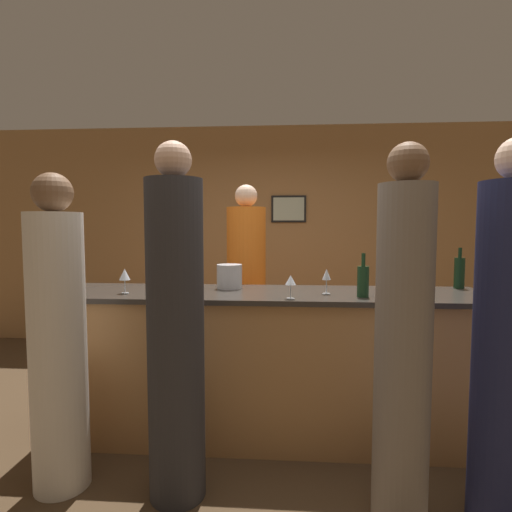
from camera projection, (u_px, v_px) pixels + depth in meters
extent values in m
plane|color=#4C3823|center=(267.00, 434.00, 2.93)|extent=(14.00, 14.00, 0.00)
cube|color=#A37547|center=(275.00, 236.00, 5.15)|extent=(8.00, 0.06, 2.80)
cube|color=black|center=(289.00, 209.00, 5.07)|extent=(0.44, 0.02, 0.34)
cube|color=#B7C6B2|center=(289.00, 209.00, 5.06)|extent=(0.39, 0.00, 0.29)
cube|color=#B27F4C|center=(267.00, 366.00, 2.89)|extent=(3.04, 0.65, 1.02)
cube|color=#332D28|center=(268.00, 294.00, 2.85)|extent=(3.10, 0.71, 0.04)
cylinder|color=orange|center=(246.00, 301.00, 3.64)|extent=(0.35, 0.35, 1.70)
sphere|color=beige|center=(246.00, 196.00, 3.57)|extent=(0.20, 0.20, 0.20)
cylinder|color=#2D2D33|center=(176.00, 341.00, 2.21)|extent=(0.31, 0.31, 1.78)
sphere|color=tan|center=(173.00, 160.00, 2.14)|extent=(0.20, 0.20, 0.20)
cylinder|color=#1E234C|center=(510.00, 357.00, 2.00)|extent=(0.35, 0.35, 1.75)
cylinder|color=gray|center=(403.00, 355.00, 2.04)|extent=(0.28, 0.28, 1.74)
sphere|color=brown|center=(408.00, 163.00, 1.97)|extent=(0.20, 0.20, 0.20)
cylinder|color=silver|center=(58.00, 352.00, 2.29)|extent=(0.31, 0.31, 1.60)
sphere|color=brown|center=(52.00, 192.00, 2.23)|extent=(0.22, 0.22, 0.22)
cylinder|color=#19381E|center=(363.00, 282.00, 2.65)|extent=(0.08, 0.08, 0.20)
cylinder|color=#19381E|center=(363.00, 260.00, 2.64)|extent=(0.03, 0.03, 0.09)
cylinder|color=black|center=(459.00, 273.00, 3.02)|extent=(0.08, 0.08, 0.23)
cylinder|color=black|center=(460.00, 253.00, 3.01)|extent=(0.03, 0.03, 0.08)
cylinder|color=silver|center=(229.00, 276.00, 3.02)|extent=(0.19, 0.19, 0.18)
cylinder|color=silver|center=(125.00, 293.00, 2.79)|extent=(0.05, 0.05, 0.00)
cylinder|color=silver|center=(125.00, 286.00, 2.78)|extent=(0.01, 0.01, 0.09)
cone|color=silver|center=(125.00, 274.00, 2.78)|extent=(0.08, 0.08, 0.08)
cylinder|color=silver|center=(326.00, 294.00, 2.76)|extent=(0.05, 0.05, 0.00)
cylinder|color=silver|center=(326.00, 286.00, 2.76)|extent=(0.01, 0.01, 0.09)
cone|color=silver|center=(327.00, 274.00, 2.75)|extent=(0.06, 0.06, 0.08)
cylinder|color=silver|center=(426.00, 295.00, 2.70)|extent=(0.05, 0.05, 0.00)
cylinder|color=silver|center=(427.00, 289.00, 2.70)|extent=(0.01, 0.01, 0.08)
cone|color=silver|center=(427.00, 278.00, 2.69)|extent=(0.08, 0.08, 0.07)
cylinder|color=silver|center=(290.00, 299.00, 2.57)|extent=(0.05, 0.05, 0.00)
cylinder|color=silver|center=(290.00, 291.00, 2.57)|extent=(0.01, 0.01, 0.09)
cone|color=silver|center=(291.00, 280.00, 2.56)|extent=(0.07, 0.07, 0.06)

